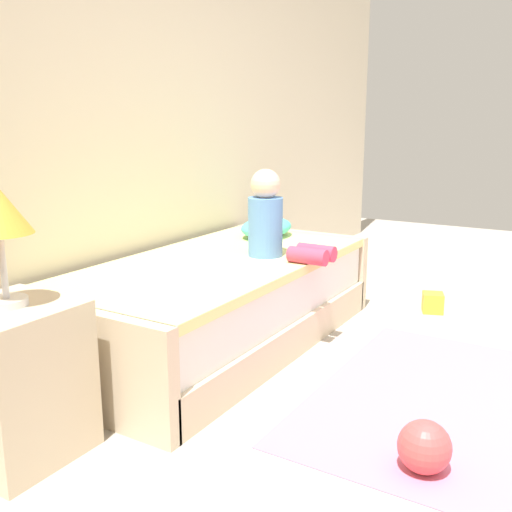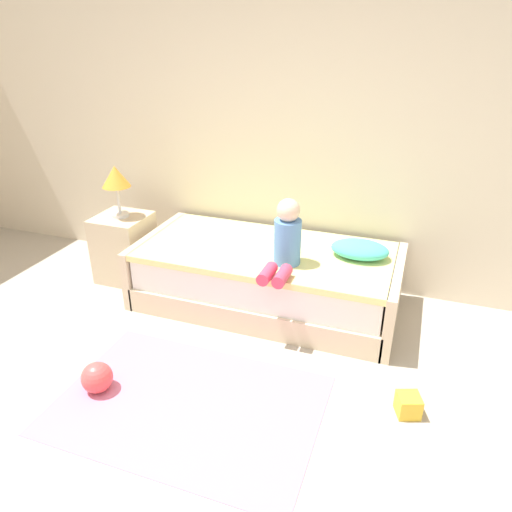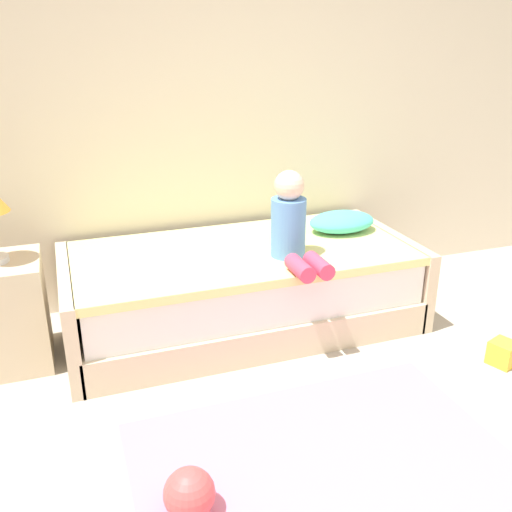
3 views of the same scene
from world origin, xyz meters
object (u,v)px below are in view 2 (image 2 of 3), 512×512
Objects in this scene: pillow at (360,249)px; toy_ball at (97,377)px; child_figure at (286,240)px; toy_block at (408,405)px; nightstand at (125,247)px; table_lamp at (116,179)px; bed at (266,277)px.

toy_ball is at bearing -133.12° from pillow.
child_figure is 0.61m from pillow.
toy_ball reaches higher than toy_block.
pillow reaches higher than toy_block.
table_lamp reaches higher than nightstand.
toy_ball is (0.69, -1.38, -0.20)m from nightstand.
table_lamp is 1.60m from child_figure.
bed reaches higher than toy_block.
table_lamp is 0.88× the size of child_figure.
pillow is at bearing 2.66° from nightstand.
bed is 3.52× the size of nightstand.
pillow is at bearing 115.59° from toy_block.
child_figure is at bearing -146.43° from pillow.
child_figure is at bearing -46.03° from bed.
bed is at bearing 64.20° from toy_ball.
nightstand is at bearing 171.58° from child_figure.
child_figure is 1.36m from toy_block.
toy_ball is (0.69, -1.38, -0.84)m from table_lamp.
nightstand reaches higher than bed.
pillow is (0.72, 0.10, 0.32)m from bed.
bed reaches higher than toy_ball.
table_lamp is at bearing 180.00° from nightstand.
child_figure reaches higher than toy_block.
bed is at bearing -0.17° from nightstand.
nightstand is 4.51× the size of toy_block.
table_lamp is 3.38× the size of toy_block.
child_figure is at bearing -8.42° from table_lamp.
bed is 15.85× the size of toy_block.
toy_block is (2.55, -0.93, -0.87)m from table_lamp.
table_lamp is at bearing -177.34° from pillow.
nightstand is at bearing 160.08° from toy_block.
pillow is 2.07m from toy_ball.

